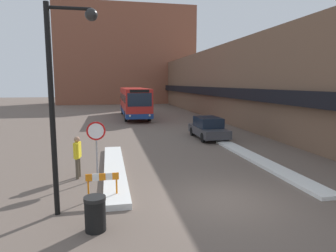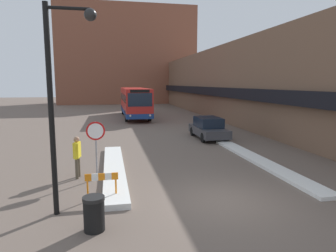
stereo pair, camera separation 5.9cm
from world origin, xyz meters
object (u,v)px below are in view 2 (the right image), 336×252
city_bus (135,101)px  pedestrian (77,153)px  trash_bin (94,214)px  parked_car_front (208,128)px  construction_barricade (102,181)px  stop_sign (96,138)px  street_lamp (60,87)px

city_bus → pedestrian: city_bus is taller
pedestrian → trash_bin: (0.88, -4.80, -0.58)m
parked_car_front → construction_barricade: (-7.26, -10.24, -0.09)m
construction_barricade → parked_car_front: bearing=54.7°
parked_car_front → pedestrian: (-8.30, -7.56, 0.30)m
parked_car_front → construction_barricade: size_ratio=3.87×
city_bus → trash_bin: size_ratio=12.76×
stop_sign → street_lamp: size_ratio=0.39×
street_lamp → construction_barricade: size_ratio=5.61×
stop_sign → trash_bin: 4.62m
city_bus → stop_sign: (-3.49, -22.27, -0.09)m
city_bus → trash_bin: city_bus is taller
trash_bin → construction_barricade: bearing=85.6°
city_bus → trash_bin: bearing=-97.3°
parked_car_front → construction_barricade: bearing=-125.3°
parked_car_front → street_lamp: bearing=-126.9°
stop_sign → street_lamp: bearing=-104.1°
parked_car_front → street_lamp: size_ratio=0.69×
pedestrian → street_lamp: bearing=-171.4°
trash_bin → stop_sign: bearing=91.1°
parked_car_front → stop_sign: stop_sign is taller
city_bus → parked_car_front: bearing=-74.4°
pedestrian → construction_barricade: bearing=-150.0°
parked_car_front → street_lamp: 14.19m
parked_car_front → stop_sign: (-7.51, -7.92, 0.99)m
stop_sign → construction_barricade: bearing=-83.8°
street_lamp → trash_bin: street_lamp is taller
trash_bin → construction_barricade: 2.13m
stop_sign → trash_bin: bearing=-88.9°
pedestrian → trash_bin: bearing=-160.9°
stop_sign → pedestrian: (-0.79, 0.35, -0.69)m
stop_sign → trash_bin: (0.09, -4.45, -1.27)m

